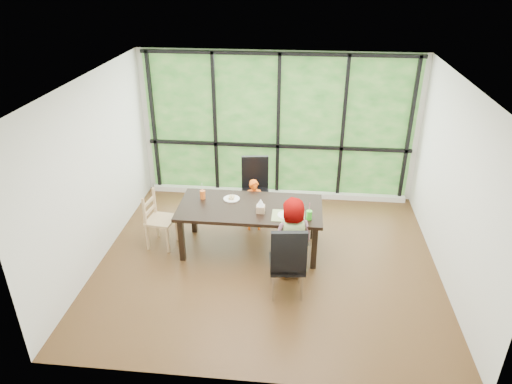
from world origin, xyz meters
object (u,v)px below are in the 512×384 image
at_px(chair_window_leather, 255,190).
at_px(child_toddler, 254,205).
at_px(child_older, 291,237).
at_px(plate_far, 232,199).
at_px(orange_cup, 203,195).
at_px(green_cup, 309,215).
at_px(plate_near, 286,215).
at_px(chair_interior_leather, 287,259).
at_px(chair_end_beech, 161,220).
at_px(dining_table, 250,228).
at_px(tissue_box, 261,209).

bearing_deg(chair_window_leather, child_toddler, -93.50).
distance_m(child_older, plate_far, 1.23).
xyz_separation_m(chair_window_leather, orange_cup, (-0.73, -0.79, 0.28)).
xyz_separation_m(child_older, green_cup, (0.24, 0.28, 0.21)).
bearing_deg(child_older, plate_near, -98.73).
bearing_deg(child_older, chair_interior_leather, 63.56).
bearing_deg(chair_end_beech, green_cup, -88.56).
xyz_separation_m(child_toddler, orange_cup, (-0.76, -0.42, 0.37)).
bearing_deg(dining_table, chair_end_beech, -178.51).
distance_m(chair_end_beech, green_cup, 2.31).
distance_m(green_cup, tissue_box, 0.72).
bearing_deg(child_toddler, plate_far, -138.29).
height_order(child_toddler, plate_near, child_toddler).
relative_size(dining_table, child_toddler, 2.41).
height_order(chair_end_beech, orange_cup, chair_end_beech).
height_order(chair_window_leather, tissue_box, chair_window_leather).
distance_m(chair_window_leather, green_cup, 1.58).
xyz_separation_m(chair_end_beech, plate_near, (1.94, -0.18, 0.31)).
relative_size(dining_table, plate_far, 8.57).
relative_size(child_older, green_cup, 8.98).
height_order(chair_end_beech, child_older, child_older).
distance_m(plate_far, plate_near, 0.96).
bearing_deg(plate_far, chair_window_leather, 69.70).
relative_size(chair_end_beech, plate_near, 3.60).
distance_m(dining_table, child_older, 0.88).
bearing_deg(green_cup, child_toddler, 134.57).
relative_size(chair_end_beech, tissue_box, 7.28).
bearing_deg(chair_end_beech, plate_far, -69.81).
xyz_separation_m(chair_interior_leather, chair_end_beech, (-2.00, 0.97, -0.09)).
bearing_deg(child_toddler, green_cup, -56.14).
bearing_deg(tissue_box, dining_table, 138.42).
distance_m(plate_far, tissue_box, 0.60).
height_order(chair_end_beech, plate_far, chair_end_beech).
height_order(child_toddler, orange_cup, child_toddler).
height_order(chair_window_leather, plate_near, chair_window_leather).
xyz_separation_m(chair_window_leather, chair_end_beech, (-1.37, -1.01, -0.09)).
height_order(green_cup, tissue_box, green_cup).
bearing_deg(chair_window_leather, plate_far, -117.71).
height_order(dining_table, chair_window_leather, chair_window_leather).
relative_size(child_toddler, plate_near, 3.57).
bearing_deg(chair_interior_leather, tissue_box, -69.34).
bearing_deg(chair_window_leather, chair_interior_leather, -79.66).
bearing_deg(chair_end_beech, child_older, -96.97).
bearing_deg(green_cup, child_older, -130.67).
height_order(dining_table, chair_interior_leather, chair_interior_leather).
distance_m(plate_far, orange_cup, 0.45).
bearing_deg(child_older, child_toddler, -84.22).
relative_size(dining_table, chair_window_leather, 2.00).
xyz_separation_m(dining_table, tissue_box, (0.17, -0.15, 0.43)).
bearing_deg(plate_near, child_toddler, 123.67).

